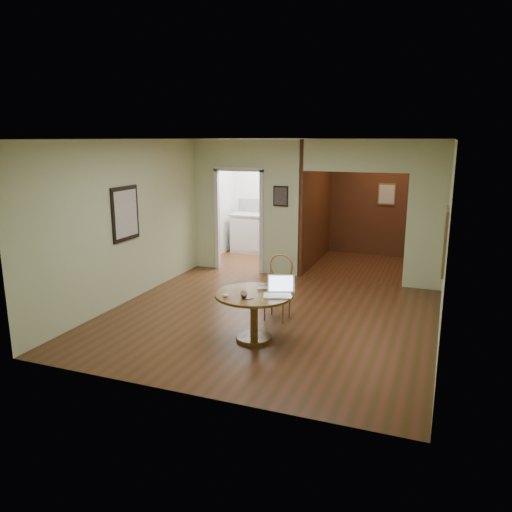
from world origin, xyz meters
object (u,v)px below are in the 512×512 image
at_px(chair, 279,283).
at_px(closed_laptop, 270,289).
at_px(dining_table, 254,305).
at_px(open_laptop, 279,290).

bearing_deg(chair, closed_laptop, -79.26).
xyz_separation_m(dining_table, closed_laptop, (0.15, 0.22, 0.19)).
distance_m(open_laptop, closed_laptop, 0.25).
bearing_deg(open_laptop, closed_laptop, 119.96).
bearing_deg(dining_table, closed_laptop, 55.31).
height_order(chair, open_laptop, chair).
relative_size(chair, closed_laptop, 2.85).
bearing_deg(dining_table, chair, 87.70).
bearing_deg(closed_laptop, dining_table, -148.38).
distance_m(dining_table, open_laptop, 0.42).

